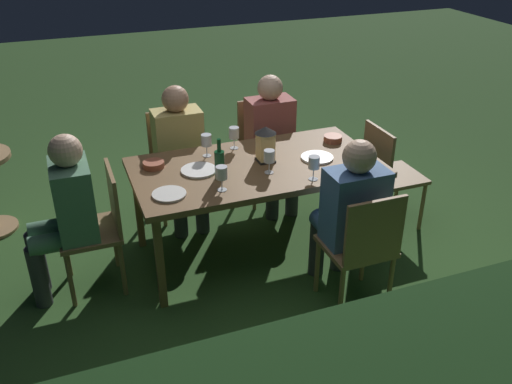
{
  "coord_description": "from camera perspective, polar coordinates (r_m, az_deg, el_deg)",
  "views": [
    {
      "loc": [
        1.27,
        3.35,
        2.45
      ],
      "look_at": [
        0.0,
        0.0,
        0.51
      ],
      "focal_mm": 39.08,
      "sensor_mm": 36.0,
      "label": 1
    }
  ],
  "objects": [
    {
      "name": "wine_glass_d",
      "position": [
        3.59,
        -3.54,
        1.86
      ],
      "size": [
        0.08,
        0.08,
        0.17
      ],
      "color": "silver",
      "rests_on": "dining_table"
    },
    {
      "name": "wine_glass_b",
      "position": [
        4.2,
        -2.27,
        5.96
      ],
      "size": [
        0.08,
        0.08,
        0.17
      ],
      "color": "silver",
      "rests_on": "dining_table"
    },
    {
      "name": "bowl_olives",
      "position": [
        3.99,
        -10.44,
        2.8
      ],
      "size": [
        0.15,
        0.15,
        0.04
      ],
      "color": "#9E5138",
      "rests_on": "dining_table"
    },
    {
      "name": "person_in_rust",
      "position": [
        4.7,
        1.69,
        5.67
      ],
      "size": [
        0.38,
        0.47,
        1.15
      ],
      "color": "#9E4C47",
      "rests_on": "ground"
    },
    {
      "name": "dining_table",
      "position": [
        4.0,
        0.0,
        2.1
      ],
      "size": [
        1.76,
        0.92,
        0.74
      ],
      "color": "brown",
      "rests_on": "ground"
    },
    {
      "name": "chair_side_left_b",
      "position": [
        4.72,
        -8.19,
        3.46
      ],
      "size": [
        0.42,
        0.4,
        0.87
      ],
      "color": "brown",
      "rests_on": "ground"
    },
    {
      "name": "wine_glass_e",
      "position": [
        4.08,
        -5.1,
        5.2
      ],
      "size": [
        0.08,
        0.08,
        0.17
      ],
      "color": "silver",
      "rests_on": "dining_table"
    },
    {
      "name": "plate_c",
      "position": [
        3.9,
        -5.88,
        2.24
      ],
      "size": [
        0.25,
        0.25,
        0.01
      ],
      "primitive_type": "cylinder",
      "color": "white",
      "rests_on": "dining_table"
    },
    {
      "name": "person_in_green",
      "position": [
        3.81,
        -18.95,
        -1.71
      ],
      "size": [
        0.48,
        0.38,
        1.15
      ],
      "color": "#4C7A5B",
      "rests_on": "ground"
    },
    {
      "name": "plate_a",
      "position": [
        4.09,
        6.27,
        3.54
      ],
      "size": [
        0.24,
        0.24,
        0.01
      ],
      "primitive_type": "cylinder",
      "color": "white",
      "rests_on": "dining_table"
    },
    {
      "name": "wine_glass_c",
      "position": [
        3.81,
        1.36,
        3.58
      ],
      "size": [
        0.08,
        0.08,
        0.17
      ],
      "color": "silver",
      "rests_on": "dining_table"
    },
    {
      "name": "bowl_bread",
      "position": [
        4.39,
        7.87,
        5.46
      ],
      "size": [
        0.14,
        0.14,
        0.05
      ],
      "color": "#9E5138",
      "rests_on": "dining_table"
    },
    {
      "name": "chair_head_far",
      "position": [
        3.89,
        -15.76,
        -3.17
      ],
      "size": [
        0.4,
        0.42,
        0.87
      ],
      "color": "brown",
      "rests_on": "ground"
    },
    {
      "name": "chair_side_left_a",
      "position": [
        4.93,
        0.8,
        4.86
      ],
      "size": [
        0.42,
        0.4,
        0.87
      ],
      "color": "brown",
      "rests_on": "ground"
    },
    {
      "name": "plate_b",
      "position": [
        3.61,
        -8.88,
        -0.21
      ],
      "size": [
        0.22,
        0.22,
        0.01
      ],
      "primitive_type": "cylinder",
      "color": "silver",
      "rests_on": "dining_table"
    },
    {
      "name": "chair_head_near",
      "position": [
        4.57,
        13.36,
        2.05
      ],
      "size": [
        0.4,
        0.42,
        0.87
      ],
      "color": "brown",
      "rests_on": "ground"
    },
    {
      "name": "person_in_mustard",
      "position": [
        4.48,
        -7.73,
        4.25
      ],
      "size": [
        0.38,
        0.47,
        1.15
      ],
      "color": "tan",
      "rests_on": "ground"
    },
    {
      "name": "ground_plane",
      "position": [
        4.34,
        0.0,
        -6.0
      ],
      "size": [
        16.0,
        16.0,
        0.0
      ],
      "primitive_type": "plane",
      "color": "#2D5123"
    },
    {
      "name": "lantern_centerpiece",
      "position": [
        3.97,
        0.98,
        5.13
      ],
      "size": [
        0.15,
        0.15,
        0.27
      ],
      "color": "black",
      "rests_on": "dining_table"
    },
    {
      "name": "wine_glass_a",
      "position": [
        3.74,
        5.95,
        2.91
      ],
      "size": [
        0.08,
        0.08,
        0.17
      ],
      "color": "silver",
      "rests_on": "dining_table"
    },
    {
      "name": "green_bottle_on_table",
      "position": [
        3.74,
        -3.75,
        2.88
      ],
      "size": [
        0.07,
        0.07,
        0.29
      ],
      "color": "#144723",
      "rests_on": "dining_table"
    },
    {
      "name": "person_in_blue",
      "position": [
        3.65,
        9.49,
        -1.82
      ],
      "size": [
        0.38,
        0.47,
        1.15
      ],
      "color": "#426699",
      "rests_on": "ground"
    },
    {
      "name": "chair_side_right_a",
      "position": [
        3.59,
        10.82,
        -5.38
      ],
      "size": [
        0.42,
        0.4,
        0.87
      ],
      "color": "brown",
      "rests_on": "ground"
    }
  ]
}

